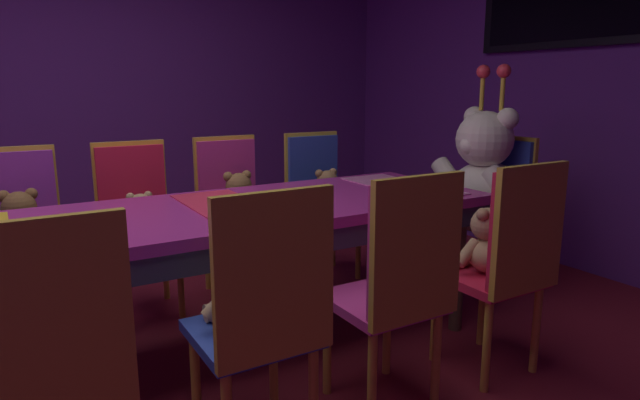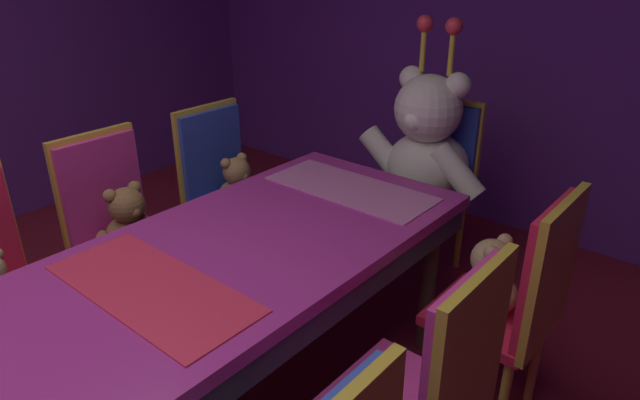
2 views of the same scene
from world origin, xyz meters
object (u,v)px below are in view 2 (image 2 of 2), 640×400
chair_right_4 (440,380)px  king_teddy_bear (424,147)px  chair_left_5 (220,178)px  teddy_left_5 (238,187)px  throne_chair (438,168)px  chair_left_4 (113,216)px  teddy_right_5 (488,280)px  chair_right_5 (526,293)px  teddy_left_4 (130,225)px

chair_right_4 → king_teddy_bear: size_ratio=1.02×
chair_left_5 → teddy_left_5: 0.14m
teddy_left_5 → throne_chair: (0.68, 0.89, 0.01)m
chair_left_4 → chair_left_5: size_ratio=1.00×
teddy_right_5 → throne_chair: bearing=-51.7°
chair_right_4 → throne_chair: 1.71m
chair_right_4 → chair_right_5: size_ratio=1.00×
chair_left_4 → chair_right_5: bearing=19.7°
chair_left_5 → teddy_left_5: bearing=0.0°
teddy_left_5 → king_teddy_bear: size_ratio=0.32×
throne_chair → teddy_right_5: bearing=38.3°
chair_left_4 → throne_chair: bearing=60.7°
chair_left_5 → throne_chair: size_ratio=1.00×
teddy_left_5 → king_teddy_bear: king_teddy_bear is taller
chair_left_4 → teddy_left_5: 0.65m
chair_left_4 → chair_right_4: 1.69m
king_teddy_bear → teddy_left_5: bearing=-43.7°
chair_left_5 → chair_right_4: same height
chair_right_5 → king_teddy_bear: (-0.86, 0.73, 0.17)m
chair_left_4 → chair_right_4: bearing=0.7°
teddy_left_4 → king_teddy_bear: (0.70, 1.34, 0.17)m
chair_right_4 → chair_right_5: 0.59m
teddy_left_5 → chair_left_5: bearing=-180.0°
chair_left_5 → teddy_left_4: bearing=-79.0°
teddy_left_5 → chair_right_4: (1.52, -0.61, 0.01)m
teddy_left_5 → chair_right_4: 1.64m
teddy_left_5 → chair_right_4: size_ratio=0.32×
teddy_right_5 → teddy_left_4: bearing=23.3°
chair_left_4 → chair_right_5: same height
chair_right_5 → throne_chair: size_ratio=1.00×
throne_chair → chair_left_4: bearing=-29.3°
teddy_left_4 → chair_right_5: (1.56, 0.61, -0.00)m
chair_left_4 → teddy_left_4: 0.15m
teddy_left_4 → chair_right_4: (1.54, 0.02, -0.00)m
teddy_left_5 → chair_right_4: bearing=-21.8°
teddy_left_5 → chair_right_5: (1.54, -0.02, 0.01)m
chair_right_5 → throne_chair: same height
chair_left_4 → king_teddy_bear: (0.85, 1.34, 0.17)m
throne_chair → king_teddy_bear: bearing=-0.0°
throne_chair → king_teddy_bear: 0.24m
chair_left_4 → teddy_left_5: chair_left_4 is taller
throne_chair → king_teddy_bear: (0.00, -0.17, 0.17)m
chair_left_5 → chair_right_5: bearing=-0.6°
teddy_right_5 → king_teddy_bear: bearing=-45.7°
teddy_left_4 → teddy_right_5: bearing=23.3°
king_teddy_bear → chair_left_4: bearing=-32.3°
teddy_left_5 → teddy_right_5: teddy_right_5 is taller
teddy_left_4 → teddy_left_5: (0.02, 0.63, -0.01)m
teddy_left_5 → throne_chair: bearing=52.5°
teddy_right_5 → chair_left_4: bearing=21.3°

